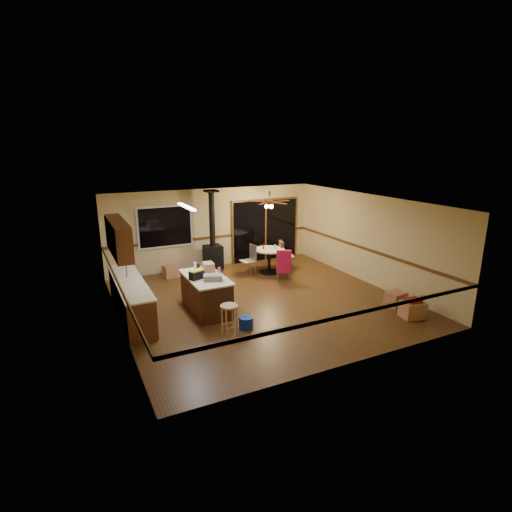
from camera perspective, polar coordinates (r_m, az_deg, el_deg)
floor at (r=10.53m, az=0.72°, el=-6.44°), size 7.00×7.00×0.00m
ceiling at (r=9.85m, az=0.77°, el=7.72°), size 7.00×7.00×0.00m
wall_back at (r=13.24m, az=-6.11°, el=3.99°), size 7.00×0.00×7.00m
wall_front at (r=7.32m, az=13.27°, el=-6.10°), size 7.00×0.00×7.00m
wall_left at (r=9.14m, az=-19.25°, el=-2.15°), size 0.00×7.00×7.00m
wall_right at (r=12.05m, az=15.78°, el=2.32°), size 0.00×7.00×7.00m
chair_rail at (r=10.19m, az=0.74°, el=-1.22°), size 7.00×7.00×0.08m
window at (r=12.71m, az=-12.86°, el=4.11°), size 1.72×0.10×1.32m
sliding_door at (r=14.00m, az=1.32°, el=3.66°), size 2.52×0.10×2.10m
lower_cabinets at (r=9.93m, az=-17.45°, el=-5.92°), size 0.60×3.00×0.86m
countertop at (r=9.78m, az=-17.67°, el=-3.47°), size 0.64×3.04×0.04m
upper_cabinets at (r=9.69m, az=-19.08°, el=2.51°), size 0.35×2.00×0.80m
kitchen_island at (r=9.82m, az=-7.14°, el=-5.39°), size 0.88×1.68×0.90m
wood_stove at (r=12.89m, az=-6.18°, el=1.06°), size 0.55×0.50×2.52m
ceiling_fan at (r=12.29m, az=1.97°, el=7.48°), size 0.24×0.24×0.55m
fluorescent_strip at (r=9.48m, az=-9.90°, el=6.93°), size 0.10×1.20×0.04m
toolbox_grey at (r=9.36m, az=-6.18°, el=-3.08°), size 0.49×0.38×0.13m
toolbox_black at (r=9.50m, az=-8.47°, el=-2.69°), size 0.39×0.30×0.19m
toolbox_yellow_lid at (r=9.46m, az=-8.49°, el=-2.06°), size 0.38×0.30×0.03m
box_on_island at (r=10.02m, az=-6.81°, el=-1.57°), size 0.27×0.35×0.22m
bottle_dark at (r=9.73m, az=-8.22°, el=-1.90°), size 0.11×0.11×0.30m
bottle_pink at (r=9.65m, az=-5.25°, el=-2.24°), size 0.09×0.09×0.21m
bottle_white at (r=10.25m, az=-8.70°, el=-1.35°), size 0.08×0.08×0.18m
bar_stool at (r=8.63m, az=-3.82°, el=-9.14°), size 0.45×0.45×0.69m
blue_bucket at (r=9.00m, az=-1.43°, el=-9.49°), size 0.42×0.42×0.27m
dining_table at (r=12.64m, az=1.90°, el=-0.07°), size 0.97×0.97×0.78m
glass_red at (r=12.58m, az=1.09°, el=1.36°), size 0.06×0.06×0.15m
glass_cream at (r=12.60m, az=2.74°, el=1.34°), size 0.07×0.07×0.13m
chair_left at (r=12.46m, az=-0.75°, el=-0.03°), size 0.44×0.43×0.51m
chair_near at (r=11.91m, az=3.98°, el=-0.78°), size 0.56×0.59×0.70m
chair_right at (r=12.96m, az=3.74°, el=0.59°), size 0.57×0.54×0.70m
box_under_window at (r=12.60m, az=-12.03°, el=-2.14°), size 0.50×0.42×0.36m
box_corner_a at (r=10.21m, az=21.43°, el=-7.14°), size 0.59×0.52×0.39m
box_corner_b at (r=10.76m, az=19.33°, el=-5.82°), size 0.49×0.44×0.37m
box_small_red at (r=10.12m, az=21.57°, el=-5.90°), size 0.37×0.33×0.09m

